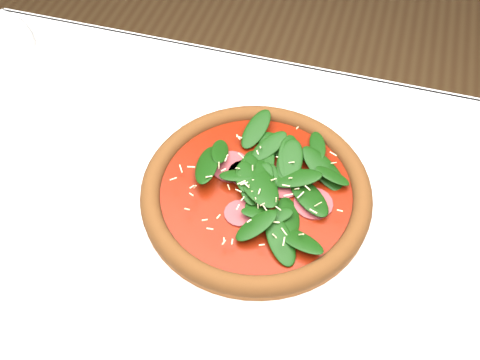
% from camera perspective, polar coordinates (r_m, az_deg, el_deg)
% --- Properties ---
extents(dining_table, '(1.21, 0.81, 0.75)m').
position_cam_1_polar(dining_table, '(0.82, -0.61, -11.11)').
color(dining_table, white).
rests_on(dining_table, ground).
extents(plate, '(0.38, 0.38, 0.02)m').
position_cam_1_polar(plate, '(0.77, 1.69, -1.91)').
color(plate, white).
rests_on(plate, dining_table).
extents(pizza, '(0.34, 0.34, 0.04)m').
position_cam_1_polar(pizza, '(0.75, 1.73, -0.95)').
color(pizza, '#9E5B26').
rests_on(pizza, plate).
extents(wine_glass, '(0.09, 0.09, 0.22)m').
position_cam_1_polar(wine_glass, '(0.83, -23.67, 12.29)').
color(wine_glass, white).
rests_on(wine_glass, dining_table).
extents(saucer_far, '(0.14, 0.14, 0.01)m').
position_cam_1_polar(saucer_far, '(0.81, 23.40, -4.40)').
color(saucer_far, white).
rests_on(saucer_far, dining_table).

